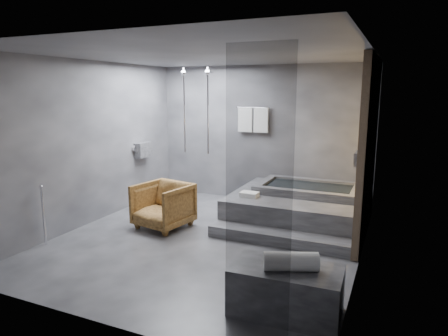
% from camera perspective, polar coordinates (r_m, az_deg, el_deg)
% --- Properties ---
extents(room, '(5.00, 5.04, 2.82)m').
position_cam_1_polar(room, '(6.02, 2.04, 5.64)').
color(room, '#2F2F31').
rests_on(room, ground).
extents(tub_deck, '(2.20, 2.00, 0.50)m').
position_cam_1_polar(tub_deck, '(7.25, 10.39, -5.55)').
color(tub_deck, '#343436').
rests_on(tub_deck, ground).
extents(tub_step, '(2.20, 0.36, 0.18)m').
position_cam_1_polar(tub_step, '(6.22, 7.72, -9.86)').
color(tub_step, '#343436').
rests_on(tub_step, ground).
extents(concrete_bench, '(1.15, 0.66, 0.51)m').
position_cam_1_polar(concrete_bench, '(4.39, 8.85, -16.89)').
color(concrete_bench, '#303133').
rests_on(concrete_bench, ground).
extents(driftwood_chair, '(0.96, 0.98, 0.76)m').
position_cam_1_polar(driftwood_chair, '(6.86, -8.69, -5.30)').
color(driftwood_chair, '#4A2E12').
rests_on(driftwood_chair, ground).
extents(rolled_towel, '(0.58, 0.39, 0.20)m').
position_cam_1_polar(rolled_towel, '(4.18, 9.55, -13.04)').
color(rolled_towel, silver).
rests_on(rolled_towel, concrete_bench).
extents(deck_towel, '(0.30, 0.22, 0.08)m').
position_cam_1_polar(deck_towel, '(6.88, 3.64, -3.78)').
color(deck_towel, white).
rests_on(deck_towel, tub_deck).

